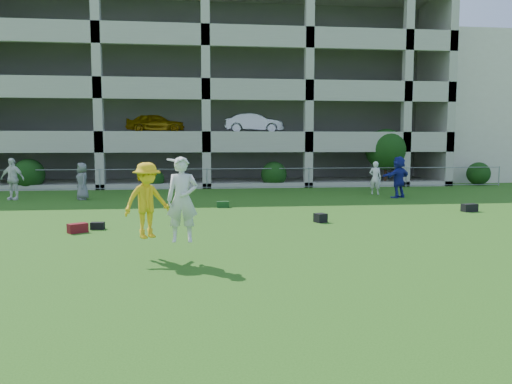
{
  "coord_description": "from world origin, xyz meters",
  "views": [
    {
      "loc": [
        -0.53,
        -9.78,
        2.69
      ],
      "look_at": [
        0.97,
        3.0,
        1.4
      ],
      "focal_mm": 35.0,
      "sensor_mm": 36.0,
      "label": 1
    }
  ],
  "objects": [
    {
      "name": "ground",
      "position": [
        0.0,
        0.0,
        0.0
      ],
      "size": [
        100.0,
        100.0,
        0.0
      ],
      "primitive_type": "plane",
      "color": "#235114",
      "rests_on": "ground"
    },
    {
      "name": "stucco_building",
      "position": [
        23.0,
        28.0,
        5.0
      ],
      "size": [
        16.0,
        14.0,
        10.0
      ],
      "primitive_type": "cube",
      "color": "beige",
      "rests_on": "ground"
    },
    {
      "name": "bystander_b",
      "position": [
        -9.12,
        14.56,
        0.98
      ],
      "size": [
        1.23,
        0.74,
        1.96
      ],
      "primitive_type": "imported",
      "rotation": [
        0.0,
        0.0,
        -0.24
      ],
      "color": "white",
      "rests_on": "ground"
    },
    {
      "name": "bystander_c",
      "position": [
        -5.89,
        14.22,
        0.87
      ],
      "size": [
        0.87,
        1.01,
        1.74
      ],
      "primitive_type": "imported",
      "rotation": [
        0.0,
        0.0,
        -1.1
      ],
      "color": "slate",
      "rests_on": "ground"
    },
    {
      "name": "bystander_d",
      "position": [
        9.14,
        13.32,
        1.0
      ],
      "size": [
        1.9,
        1.48,
        2.01
      ],
      "primitive_type": "imported",
      "rotation": [
        0.0,
        0.0,
        3.69
      ],
      "color": "navy",
      "rests_on": "ground"
    },
    {
      "name": "bystander_e",
      "position": [
        8.56,
        14.9,
        0.86
      ],
      "size": [
        0.75,
        0.68,
        1.71
      ],
      "primitive_type": "imported",
      "rotation": [
        0.0,
        0.0,
        2.58
      ],
      "color": "white",
      "rests_on": "ground"
    },
    {
      "name": "bag_red_a",
      "position": [
        -4.1,
        5.4,
        0.14
      ],
      "size": [
        0.62,
        0.56,
        0.28
      ],
      "primitive_type": "cube",
      "rotation": [
        0.0,
        0.0,
        0.59
      ],
      "color": "#590F11",
      "rests_on": "ground"
    },
    {
      "name": "bag_black_b",
      "position": [
        -3.62,
        5.93,
        0.11
      ],
      "size": [
        0.41,
        0.27,
        0.22
      ],
      "primitive_type": "cube",
      "rotation": [
        0.0,
        0.0,
        -0.06
      ],
      "color": "black",
      "rests_on": "ground"
    },
    {
      "name": "crate_d",
      "position": [
        3.57,
        6.45,
        0.15
      ],
      "size": [
        0.46,
        0.46,
        0.3
      ],
      "primitive_type": "cube",
      "rotation": [
        0.0,
        0.0,
        0.38
      ],
      "color": "black",
      "rests_on": "ground"
    },
    {
      "name": "bag_black_e",
      "position": [
        9.95,
        8.3,
        0.15
      ],
      "size": [
        0.65,
        0.41,
        0.3
      ],
      "primitive_type": "cube",
      "rotation": [
        0.0,
        0.0,
        0.2
      ],
      "color": "black",
      "rests_on": "ground"
    },
    {
      "name": "bag_green_g",
      "position": [
        0.49,
        10.7,
        0.12
      ],
      "size": [
        0.5,
        0.3,
        0.25
      ],
      "primitive_type": "cube",
      "rotation": [
        0.0,
        0.0,
        -0.0
      ],
      "color": "#143714",
      "rests_on": "ground"
    },
    {
      "name": "frisbee_contest",
      "position": [
        -1.43,
        1.7,
        1.37
      ],
      "size": [
        1.83,
        1.34,
        1.9
      ],
      "color": "yellow",
      "rests_on": "ground"
    },
    {
      "name": "parking_garage",
      "position": [
        -0.0,
        27.7,
        6.01
      ],
      "size": [
        30.0,
        14.0,
        12.0
      ],
      "color": "#9E998C",
      "rests_on": "ground"
    },
    {
      "name": "fence",
      "position": [
        0.0,
        19.0,
        0.61
      ],
      "size": [
        36.06,
        0.06,
        1.2
      ],
      "color": "gray",
      "rests_on": "ground"
    },
    {
      "name": "shrub_row",
      "position": [
        4.59,
        19.7,
        1.51
      ],
      "size": [
        34.38,
        2.52,
        3.5
      ],
      "color": "#163D11",
      "rests_on": "ground"
    }
  ]
}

